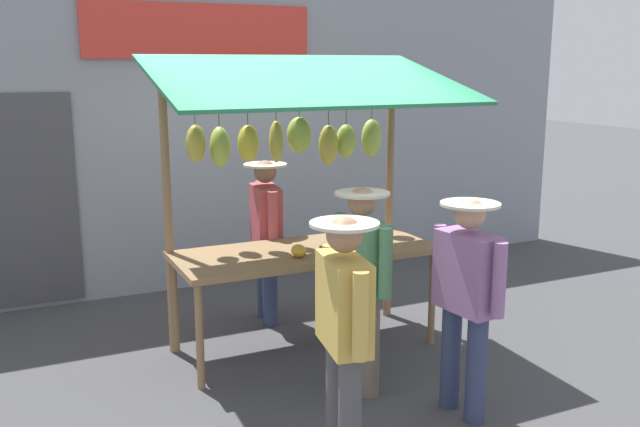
# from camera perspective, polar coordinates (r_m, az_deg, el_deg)

# --- Properties ---
(ground_plane) EXTENTS (40.00, 40.00, 0.00)m
(ground_plane) POSITION_cam_1_polar(r_m,az_deg,el_deg) (6.22, -1.20, -10.79)
(ground_plane) COLOR #424244
(street_backdrop) EXTENTS (9.00, 0.30, 3.40)m
(street_backdrop) POSITION_cam_1_polar(r_m,az_deg,el_deg) (7.81, -8.23, 6.67)
(street_backdrop) COLOR #8C939E
(street_backdrop) RESTS_ON ground
(market_stall) EXTENTS (2.50, 1.46, 2.50)m
(market_stall) POSITION_cam_1_polar(r_m,az_deg,el_deg) (5.86, -1.43, 3.77)
(market_stall) COLOR olive
(market_stall) RESTS_ON ground
(vendor_with_sunhat) EXTENTS (0.40, 0.67, 1.55)m
(vendor_with_sunhat) POSITION_cam_1_polar(r_m,az_deg,el_deg) (6.58, -4.40, -1.25)
(vendor_with_sunhat) COLOR navy
(vendor_with_sunhat) RESTS_ON ground
(shopper_in_striped_shirt) EXTENTS (0.40, 0.67, 1.57)m
(shopper_in_striped_shirt) POSITION_cam_1_polar(r_m,az_deg,el_deg) (4.18, 1.95, -9.00)
(shopper_in_striped_shirt) COLOR #4C4C51
(shopper_in_striped_shirt) RESTS_ON ground
(shopper_with_shopping_bag) EXTENTS (0.40, 0.67, 1.55)m
(shopper_with_shopping_bag) POSITION_cam_1_polar(r_m,az_deg,el_deg) (5.17, 3.38, -4.95)
(shopper_with_shopping_bag) COLOR #726656
(shopper_with_shopping_bag) RESTS_ON ground
(shopper_in_grey_tee) EXTENTS (0.40, 0.67, 1.55)m
(shopper_in_grey_tee) POSITION_cam_1_polar(r_m,az_deg,el_deg) (4.90, 11.83, -6.20)
(shopper_in_grey_tee) COLOR navy
(shopper_in_grey_tee) RESTS_ON ground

